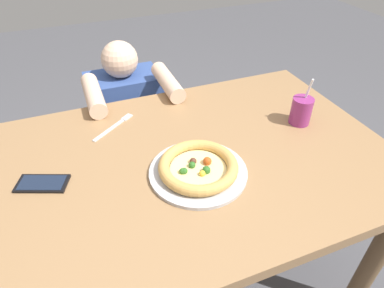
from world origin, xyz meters
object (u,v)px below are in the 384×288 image
(drink_cup_colored, at_px, (301,111))
(pizza_near, at_px, (198,168))
(fork, at_px, (115,126))
(diner_seated, at_px, (130,131))
(cell_phone, at_px, (42,183))

(drink_cup_colored, bearing_deg, pizza_near, -165.06)
(pizza_near, relative_size, fork, 1.78)
(fork, relative_size, diner_seated, 0.19)
(fork, height_order, cell_phone, cell_phone)
(pizza_near, relative_size, cell_phone, 1.84)
(pizza_near, height_order, cell_phone, pizza_near)
(drink_cup_colored, relative_size, cell_phone, 1.09)
(pizza_near, distance_m, diner_seated, 0.86)
(fork, xyz_separation_m, cell_phone, (-0.26, -0.23, 0.00))
(drink_cup_colored, bearing_deg, diner_seated, 129.53)
(diner_seated, bearing_deg, cell_phone, -120.07)
(fork, bearing_deg, cell_phone, -139.09)
(pizza_near, xyz_separation_m, drink_cup_colored, (0.46, 0.12, 0.03))
(cell_phone, bearing_deg, fork, 40.91)
(fork, bearing_deg, diner_seated, 74.84)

